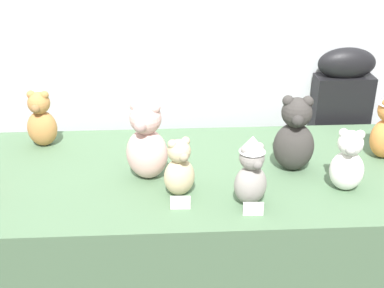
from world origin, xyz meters
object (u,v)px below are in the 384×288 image
teddy_bear_charcoal (295,136)px  teddy_bear_ash (251,171)px  instrument_case (335,149)px  teddy_bear_sand (179,169)px  teddy_bear_caramel (41,120)px  teddy_bear_blush (147,143)px  teddy_bear_snow (348,162)px  display_table (192,246)px

teddy_bear_charcoal → teddy_bear_ash: bearing=-122.1°
instrument_case → teddy_bear_sand: instrument_case is taller
instrument_case → teddy_bear_caramel: size_ratio=4.27×
teddy_bear_caramel → teddy_bear_blush: bearing=-26.0°
teddy_bear_ash → teddy_bear_charcoal: bearing=29.0°
teddy_bear_sand → teddy_bear_caramel: bearing=118.5°
teddy_bear_charcoal → teddy_bear_snow: bearing=-37.0°
teddy_bear_ash → teddy_bear_charcoal: 0.32m
teddy_bear_blush → teddy_bear_charcoal: bearing=23.7°
teddy_bear_caramel → teddy_bear_charcoal: (1.03, -0.27, 0.03)m
teddy_bear_ash → teddy_bear_sand: bearing=143.0°
teddy_bear_ash → teddy_bear_caramel: bearing=127.9°
teddy_bear_sand → teddy_bear_caramel: 0.72m
display_table → instrument_case: bearing=35.1°
display_table → teddy_bear_caramel: (-0.63, 0.27, 0.48)m
instrument_case → teddy_bear_sand: bearing=-139.8°
teddy_bear_ash → teddy_bear_blush: 0.42m
instrument_case → teddy_bear_ash: 1.02m
teddy_bear_caramel → teddy_bear_snow: bearing=-12.5°
teddy_bear_ash → teddy_bear_blush: bearing=130.2°
instrument_case → teddy_bear_blush: bearing=-149.1°
teddy_bear_sand → teddy_bear_snow: teddy_bear_snow is taller
teddy_bear_charcoal → teddy_bear_blush: size_ratio=0.98×
teddy_bear_caramel → teddy_bear_snow: 1.27m
teddy_bear_charcoal → teddy_bear_snow: (0.16, -0.16, -0.03)m
teddy_bear_caramel → teddy_bear_charcoal: bearing=-7.2°
display_table → teddy_bear_caramel: size_ratio=7.92×
teddy_bear_blush → teddy_bear_caramel: bearing=166.8°
display_table → teddy_bear_snow: size_ratio=8.18×
teddy_bear_ash → teddy_bear_snow: size_ratio=1.08×
instrument_case → teddy_bear_blush: instrument_case is taller
teddy_bear_sand → teddy_bear_ash: size_ratio=0.85×
instrument_case → teddy_bear_caramel: instrument_case is taller
teddy_bear_caramel → teddy_bear_blush: 0.55m
teddy_bear_blush → teddy_bear_snow: (0.73, -0.13, -0.03)m
instrument_case → teddy_bear_caramel: 1.46m
teddy_bear_sand → teddy_bear_ash: 0.26m
teddy_bear_charcoal → display_table: bearing=-171.4°
teddy_bear_caramel → teddy_bear_snow: teddy_bear_caramel is taller
teddy_bear_snow → teddy_bear_sand: bearing=-163.1°
instrument_case → teddy_bear_sand: 1.12m
teddy_bear_sand → teddy_bear_ash: bearing=-41.1°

